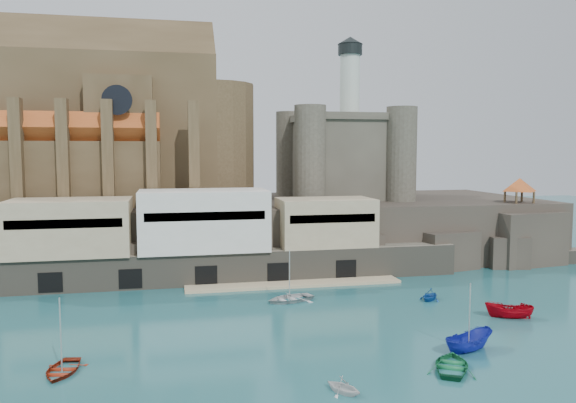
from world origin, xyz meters
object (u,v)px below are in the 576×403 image
at_px(boat_0, 62,372).
at_px(pavilion, 520,186).
at_px(castle_keep, 342,152).
at_px(boat_2, 468,351).
at_px(church, 111,130).
at_px(boat_1, 343,393).

bearing_deg(boat_0, pavilion, 36.92).
distance_m(castle_keep, boat_2, 54.89).
height_order(church, pavilion, church).
distance_m(church, boat_1, 66.51).
xyz_separation_m(church, boat_0, (0.32, -49.92, -22.13)).
relative_size(castle_keep, pavilion, 4.58).
xyz_separation_m(castle_keep, pavilion, (25.92, -15.08, -5.59)).
relative_size(boat_0, boat_1, 1.67).
height_order(pavilion, boat_2, pavilion).
bearing_deg(boat_0, castle_keep, 60.49).
distance_m(church, boat_2, 67.50).
bearing_deg(boat_1, church, 75.79).
relative_size(castle_keep, boat_2, 5.07).
bearing_deg(boat_2, pavilion, -59.52).
relative_size(church, pavilion, 7.34).
height_order(castle_keep, boat_0, castle_keep).
relative_size(castle_keep, boat_0, 5.60).
xyz_separation_m(boat_0, boat_1, (21.90, -8.73, 0.00)).
relative_size(pavilion, boat_0, 1.22).
distance_m(pavilion, boat_1, 62.63).
xyz_separation_m(castle_keep, boat_1, (-17.98, -57.88, -18.31)).
distance_m(castle_keep, boat_1, 63.31).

